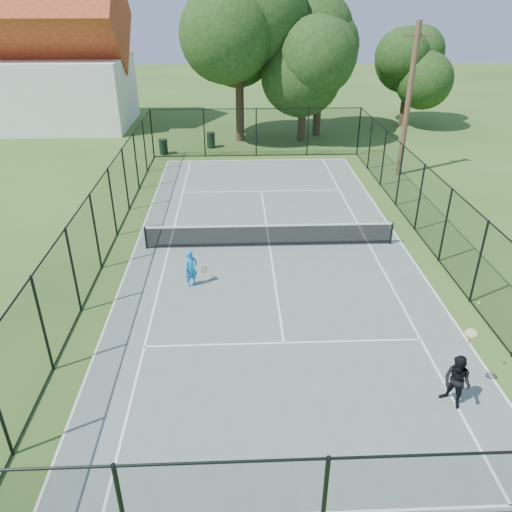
{
  "coord_description": "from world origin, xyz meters",
  "views": [
    {
      "loc": [
        -1.33,
        -18.22,
        9.25
      ],
      "look_at": [
        -0.69,
        -3.0,
        1.2
      ],
      "focal_mm": 35.0,
      "sensor_mm": 36.0,
      "label": 1
    }
  ],
  "objects_px": {
    "player_blue": "(191,269)",
    "player_black": "(457,382)",
    "trash_bin_right": "(211,140)",
    "utility_pole": "(408,101)",
    "tennis_net": "(270,235)",
    "trash_bin_left": "(163,147)"
  },
  "relations": [
    {
      "from": "player_blue",
      "to": "player_black",
      "type": "bearing_deg",
      "value": -41.18
    },
    {
      "from": "trash_bin_right",
      "to": "utility_pole",
      "type": "height_order",
      "value": "utility_pole"
    },
    {
      "from": "tennis_net",
      "to": "utility_pole",
      "type": "relative_size",
      "value": 1.25
    },
    {
      "from": "trash_bin_right",
      "to": "player_blue",
      "type": "xyz_separation_m",
      "value": [
        0.01,
        -18.04,
        0.22
      ]
    },
    {
      "from": "trash_bin_left",
      "to": "player_black",
      "type": "height_order",
      "value": "player_black"
    },
    {
      "from": "trash_bin_right",
      "to": "player_black",
      "type": "xyz_separation_m",
      "value": [
        6.96,
        -24.12,
        0.28
      ]
    },
    {
      "from": "trash_bin_left",
      "to": "trash_bin_right",
      "type": "xyz_separation_m",
      "value": [
        3.0,
        1.39,
        0.04
      ]
    },
    {
      "from": "trash_bin_left",
      "to": "player_blue",
      "type": "bearing_deg",
      "value": -79.75
    },
    {
      "from": "tennis_net",
      "to": "player_blue",
      "type": "xyz_separation_m",
      "value": [
        -2.95,
        -2.98,
        0.16
      ]
    },
    {
      "from": "trash_bin_left",
      "to": "player_black",
      "type": "distance_m",
      "value": 24.82
    },
    {
      "from": "player_blue",
      "to": "player_black",
      "type": "distance_m",
      "value": 9.23
    },
    {
      "from": "tennis_net",
      "to": "trash_bin_left",
      "type": "relative_size",
      "value": 10.54
    },
    {
      "from": "trash_bin_left",
      "to": "player_black",
      "type": "bearing_deg",
      "value": -66.34
    },
    {
      "from": "player_blue",
      "to": "trash_bin_left",
      "type": "bearing_deg",
      "value": 100.25
    },
    {
      "from": "trash_bin_left",
      "to": "utility_pole",
      "type": "relative_size",
      "value": 0.12
    },
    {
      "from": "tennis_net",
      "to": "trash_bin_right",
      "type": "height_order",
      "value": "trash_bin_right"
    },
    {
      "from": "utility_pole",
      "to": "tennis_net",
      "type": "bearing_deg",
      "value": -131.73
    },
    {
      "from": "tennis_net",
      "to": "player_black",
      "type": "relative_size",
      "value": 3.84
    },
    {
      "from": "utility_pole",
      "to": "trash_bin_right",
      "type": "bearing_deg",
      "value": 151.12
    },
    {
      "from": "utility_pole",
      "to": "player_blue",
      "type": "xyz_separation_m",
      "value": [
        -10.97,
        -11.98,
        -3.36
      ]
    },
    {
      "from": "trash_bin_right",
      "to": "utility_pole",
      "type": "distance_m",
      "value": 13.04
    },
    {
      "from": "trash_bin_right",
      "to": "utility_pole",
      "type": "bearing_deg",
      "value": -28.88
    }
  ]
}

